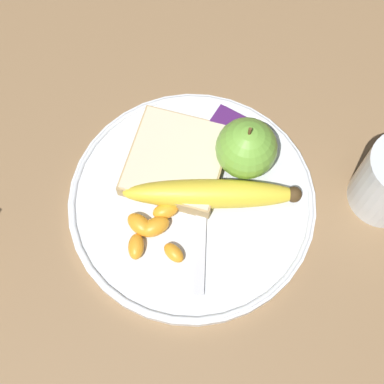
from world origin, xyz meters
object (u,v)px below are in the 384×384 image
(banana, at_px, (213,194))
(apple, at_px, (246,148))
(fork, at_px, (201,208))
(jam_packet, at_px, (225,132))
(plate, at_px, (192,200))
(bread_slice, at_px, (177,160))

(banana, bearing_deg, apple, -7.36)
(fork, height_order, jam_packet, jam_packet)
(banana, xyz_separation_m, fork, (-0.02, 0.01, -0.01))
(apple, xyz_separation_m, banana, (-0.06, 0.01, -0.02))
(apple, bearing_deg, plate, 158.61)
(plate, height_order, fork, fork)
(plate, height_order, bread_slice, bread_slice)
(fork, distance_m, jam_packet, 0.10)
(plate, distance_m, apple, 0.08)
(apple, xyz_separation_m, fork, (-0.07, 0.01, -0.03))
(plate, height_order, apple, apple)
(plate, relative_size, fork, 1.82)
(banana, relative_size, bread_slice, 1.36)
(banana, distance_m, bread_slice, 0.06)
(plate, height_order, banana, banana)
(jam_packet, bearing_deg, bread_slice, 154.48)
(apple, height_order, banana, apple)
(apple, relative_size, bread_slice, 0.57)
(plate, distance_m, fork, 0.02)
(apple, distance_m, fork, 0.08)
(banana, relative_size, jam_packet, 3.75)
(apple, distance_m, bread_slice, 0.08)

